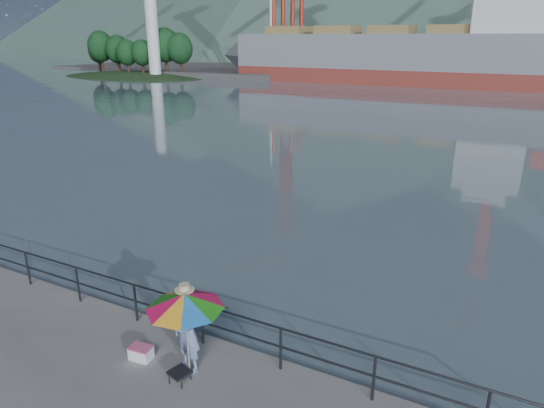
% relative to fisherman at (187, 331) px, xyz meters
% --- Properties ---
extents(harbor_water, '(500.00, 280.00, 0.00)m').
position_rel_fisherman_xyz_m(harbor_water, '(-3.29, 129.20, -0.94)').
color(harbor_water, slate).
rests_on(harbor_water, ground).
extents(far_dock, '(200.00, 40.00, 0.40)m').
position_rel_fisherman_xyz_m(far_dock, '(6.71, 92.20, -0.94)').
color(far_dock, '#514F4C').
rests_on(far_dock, ground).
extents(guardrail, '(22.00, 0.06, 1.03)m').
position_rel_fisherman_xyz_m(guardrail, '(-3.29, 0.90, -0.42)').
color(guardrail, '#2D3033').
rests_on(guardrail, ground).
extents(lighthouse_islet, '(48.00, 26.40, 19.20)m').
position_rel_fisherman_xyz_m(lighthouse_islet, '(-58.26, 61.20, -0.68)').
color(lighthouse_islet, '#263F1E').
rests_on(lighthouse_islet, ground).
extents(fisherman, '(0.75, 0.56, 1.88)m').
position_rel_fisherman_xyz_m(fisherman, '(0.00, 0.00, 0.00)').
color(fisherman, navy).
rests_on(fisherman, ground).
extents(beach_umbrella, '(1.92, 1.92, 1.93)m').
position_rel_fisherman_xyz_m(beach_umbrella, '(0.13, -0.17, 0.83)').
color(beach_umbrella, white).
rests_on(beach_umbrella, ground).
extents(folding_stool, '(0.48, 0.48, 0.26)m').
position_rel_fisherman_xyz_m(folding_stool, '(0.07, -0.42, -0.80)').
color(folding_stool, black).
rests_on(folding_stool, ground).
extents(cooler_bag, '(0.50, 0.36, 0.27)m').
position_rel_fisherman_xyz_m(cooler_bag, '(-1.15, -0.21, -0.80)').
color(cooler_bag, white).
rests_on(cooler_bag, ground).
extents(fishing_rod, '(0.02, 1.61, 1.13)m').
position_rel_fisherman_xyz_m(fishing_rod, '(-0.27, 1.20, -0.94)').
color(fishing_rod, black).
rests_on(fishing_rod, ground).
extents(bulk_carrier, '(49.01, 8.48, 14.50)m').
position_rel_fisherman_xyz_m(bulk_carrier, '(-12.05, 69.31, 3.22)').
color(bulk_carrier, maroon).
rests_on(bulk_carrier, ground).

